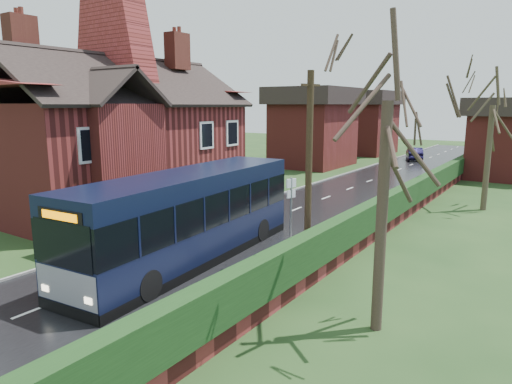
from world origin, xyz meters
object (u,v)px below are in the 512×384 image
Objects in this scene: bus at (189,218)px; bus_stop_sign at (291,204)px; car_silver at (238,207)px; car_green at (137,239)px; brick_house at (119,133)px; telegraph_pole at (309,170)px.

bus_stop_sign is at bearing 43.25° from bus.
bus_stop_sign reaches higher than car_silver.
bus is 2.86× the size of car_green.
brick_house reaches higher than car_green.
telegraph_pole reaches higher than car_silver.
car_green is 6.41m from bus_stop_sign.
telegraph_pole is (1.24, -0.92, 1.57)m from bus_stop_sign.
bus is (9.54, -4.82, -2.67)m from brick_house.
telegraph_pole is at bearing -42.82° from car_silver.
bus reaches higher than car_silver.
bus_stop_sign is (12.30, -1.78, -2.33)m from brick_house.
bus_stop_sign is 2.20m from telegraph_pole.
bus reaches higher than bus_stop_sign.
bus is 6.89m from car_silver.
brick_house is 2.04× the size of telegraph_pole.
brick_house is 3.86× the size of car_silver.
telegraph_pole is (6.30, -4.28, 2.97)m from car_silver.
car_silver is 6.24m from bus_stop_sign.
car_green is at bearing -36.55° from brick_house.
bus_stop_sign is at bearing 158.10° from telegraph_pole.
car_silver is 0.94× the size of car_green.
telegraph_pole is at bearing 18.47° from car_green.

